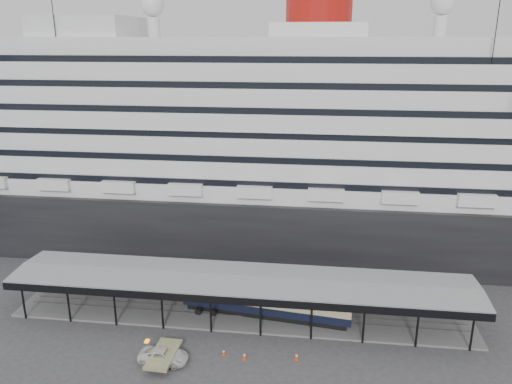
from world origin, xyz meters
TOP-DOWN VIEW (x-y plane):
  - ground at (0.00, 0.00)m, footprint 200.00×200.00m
  - cruise_ship at (0.05, 32.00)m, footprint 130.00×30.00m
  - platform_canopy at (0.00, 5.00)m, footprint 56.00×9.18m
  - port_truck at (-6.66, -5.28)m, footprint 5.37×2.63m
  - pullman_carriage at (3.10, 5.00)m, footprint 20.86×5.30m
  - traffic_cone_left at (-0.60, -3.33)m, footprint 0.51×0.51m
  - traffic_cone_mid at (1.72, -3.73)m, footprint 0.49×0.49m
  - traffic_cone_right at (7.24, -3.12)m, footprint 0.50×0.50m

SIDE VIEW (x-z plane):
  - ground at x=0.00m, z-range 0.00..0.00m
  - traffic_cone_left at x=-0.60m, z-range 0.00..0.77m
  - traffic_cone_right at x=7.24m, z-range 0.00..0.83m
  - traffic_cone_mid at x=1.72m, z-range 0.00..0.84m
  - port_truck at x=-6.66m, z-range 0.00..1.47m
  - platform_canopy at x=0.00m, z-range -0.29..5.01m
  - pullman_carriage at x=3.10m, z-range -7.67..12.64m
  - cruise_ship at x=0.05m, z-range -3.60..40.30m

